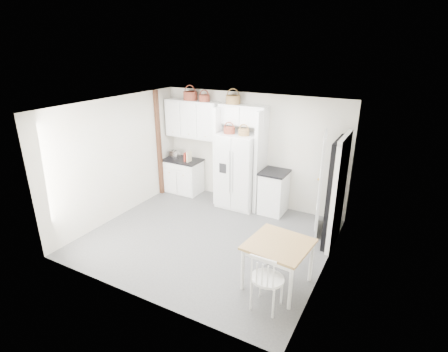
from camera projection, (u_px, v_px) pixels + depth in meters
The scene contains 27 objects.
floor at pixel (208, 237), 6.94m from camera, with size 4.50×4.50×0.00m, color #414141.
ceiling at pixel (206, 106), 6.02m from camera, with size 4.50×4.50×0.00m, color white.
wall_back at pixel (252, 150), 8.12m from camera, with size 4.50×4.50×0.00m, color beige.
wall_left at pixel (117, 159), 7.48m from camera, with size 4.00×4.00×0.00m, color beige.
wall_right at pixel (330, 201), 5.47m from camera, with size 4.00×4.00×0.00m, color beige.
refrigerator at pixel (239, 170), 8.04m from camera, with size 0.90×0.73×1.74m, color silver.
base_cab_left at pixel (184, 176), 8.97m from camera, with size 0.90×0.57×0.84m, color white.
base_cab_right at pixel (274, 193), 7.85m from camera, with size 0.53×0.64×0.94m, color white.
dining_table at pixel (278, 264), 5.45m from camera, with size 0.91×0.91×0.76m, color brown.
windsor_chair at pixel (267, 278), 4.94m from camera, with size 0.48×0.44×0.99m, color white.
counter_left at pixel (183, 160), 8.81m from camera, with size 0.94×0.61×0.04m, color black.
counter_right at pixel (275, 172), 7.68m from camera, with size 0.58×0.68×0.04m, color black.
toaster at pixel (174, 154), 8.89m from camera, with size 0.28×0.16×0.20m, color silver.
cookbook_red at pixel (186, 157), 8.64m from camera, with size 0.03×0.15×0.22m, color #AA2F20.
cookbook_cream at pixel (189, 157), 8.59m from camera, with size 0.04×0.17×0.26m, color beige.
basket_upper_b at pixel (190, 96), 8.27m from camera, with size 0.34×0.34×0.20m, color #5D2821.
basket_upper_c at pixel (204, 98), 8.10m from camera, with size 0.26×0.26×0.15m, color #5D2821.
basket_bridge_a at pixel (233, 100), 7.76m from camera, with size 0.33×0.33×0.19m, color brown.
basket_fridge_a at pixel (229, 130), 7.71m from camera, with size 0.26×0.26×0.14m, color #5D2821.
basket_fridge_b at pixel (244, 132), 7.56m from camera, with size 0.25×0.25×0.13m, color brown.
upper_cabinet at pixel (193, 119), 8.44m from camera, with size 1.40×0.34×0.90m, color white.
bridge_cabinet at pixel (243, 115), 7.75m from camera, with size 1.12×0.34×0.45m, color white.
fridge_panel_left at pixel (221, 155), 8.22m from camera, with size 0.08×0.60×2.30m, color white.
fridge_panel_right at pixel (261, 162), 7.77m from camera, with size 0.08×0.60×2.30m, color white.
trim_post at pixel (159, 144), 8.57m from camera, with size 0.09×0.09×2.60m, color #382116.
doorway_void at pixel (336, 193), 6.43m from camera, with size 0.18×0.85×2.05m, color black.
door_slab at pixel (321, 184), 6.87m from camera, with size 0.80×0.04×2.05m, color white.
Camera 1 is at (3.17, -5.17, 3.60)m, focal length 28.00 mm.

